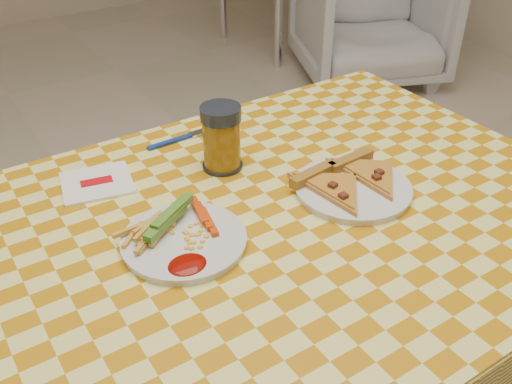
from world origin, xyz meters
TOP-DOWN VIEW (x-y plane):
  - table at (0.00, 0.00)m, footprint 1.28×0.88m
  - plate_left at (-0.15, 0.02)m, footprint 0.24×0.24m
  - plate_right at (0.20, -0.02)m, footprint 0.29×0.29m
  - fries_veggies at (-0.16, 0.03)m, footprint 0.20×0.18m
  - pizza_slices at (0.20, -0.00)m, footprint 0.25×0.23m
  - drink_glass at (0.03, 0.20)m, footprint 0.08×0.08m
  - napkin at (-0.21, 0.28)m, footprint 0.16×0.15m
  - fork at (0.01, 0.35)m, footprint 0.16×0.02m
  - bg_chair at (1.91, 1.73)m, footprint 1.01×0.98m

SIDE VIEW (x-z plane):
  - bg_chair at x=1.91m, z-range 0.00..0.81m
  - table at x=0.00m, z-range 0.30..1.06m
  - napkin at x=-0.21m, z-range 0.76..0.76m
  - fork at x=0.01m, z-range 0.76..0.76m
  - plate_left at x=-0.15m, z-range 0.76..0.77m
  - plate_right at x=0.20m, z-range 0.76..0.77m
  - pizza_slices at x=0.20m, z-range 0.76..0.79m
  - fries_veggies at x=-0.16m, z-range 0.76..0.80m
  - drink_glass at x=0.03m, z-range 0.75..0.89m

